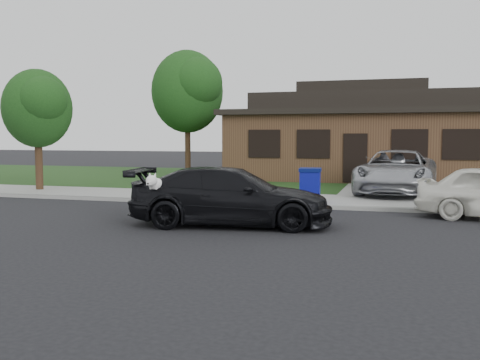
% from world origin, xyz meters
% --- Properties ---
extents(ground, '(120.00, 120.00, 0.00)m').
position_xyz_m(ground, '(0.00, 0.00, 0.00)').
color(ground, black).
rests_on(ground, ground).
extents(sidewalk, '(60.00, 3.00, 0.12)m').
position_xyz_m(sidewalk, '(0.00, 5.00, 0.06)').
color(sidewalk, gray).
rests_on(sidewalk, ground).
extents(curb, '(60.00, 0.12, 0.12)m').
position_xyz_m(curb, '(0.00, 3.50, 0.06)').
color(curb, gray).
rests_on(curb, ground).
extents(lawn, '(60.00, 13.00, 0.13)m').
position_xyz_m(lawn, '(0.00, 13.00, 0.07)').
color(lawn, '#193814').
rests_on(lawn, ground).
extents(driveway, '(4.50, 13.00, 0.14)m').
position_xyz_m(driveway, '(6.00, 10.00, 0.07)').
color(driveway, gray).
rests_on(driveway, ground).
extents(sedan, '(5.11, 2.68, 1.41)m').
position_xyz_m(sedan, '(1.88, -0.03, 0.71)').
color(sedan, black).
rests_on(sedan, ground).
extents(minivan, '(3.05, 5.72, 1.53)m').
position_xyz_m(minivan, '(5.72, 7.58, 0.91)').
color(minivan, '#A5A6AC').
rests_on(minivan, driveway).
extents(recycling_bin, '(0.70, 0.72, 1.08)m').
position_xyz_m(recycling_bin, '(3.20, 3.83, 0.66)').
color(recycling_bin, '#0C128B').
rests_on(recycling_bin, sidewalk).
extents(house, '(12.60, 8.60, 4.65)m').
position_xyz_m(house, '(4.00, 15.00, 2.13)').
color(house, '#422B1C').
rests_on(house, ground).
extents(tree_0, '(3.78, 3.60, 6.34)m').
position_xyz_m(tree_0, '(-4.34, 12.88, 4.48)').
color(tree_0, '#332114').
rests_on(tree_0, ground).
extents(tree_2, '(2.73, 2.60, 4.59)m').
position_xyz_m(tree_2, '(-7.38, 5.11, 3.27)').
color(tree_2, '#332114').
rests_on(tree_2, ground).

